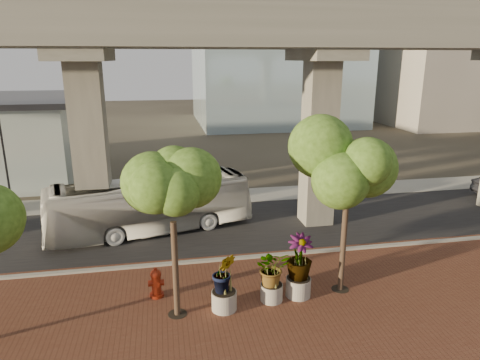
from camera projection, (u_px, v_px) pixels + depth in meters
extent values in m
plane|color=#342E26|center=(217.00, 244.00, 21.82)|extent=(160.00, 160.00, 0.00)
cube|color=brown|center=(248.00, 341.00, 14.25)|extent=(70.00, 13.00, 0.06)
cube|color=black|center=(212.00, 229.00, 23.70)|extent=(90.00, 8.00, 0.04)
cube|color=#9B9A90|center=(222.00, 260.00, 19.91)|extent=(70.00, 0.25, 0.16)
cube|color=#9B9A90|center=(202.00, 198.00, 28.90)|extent=(90.00, 3.00, 0.06)
cube|color=gray|center=(212.00, 27.00, 19.32)|extent=(72.00, 2.40, 1.80)
cube|color=gray|center=(204.00, 31.00, 22.34)|extent=(72.00, 2.40, 1.80)
cube|color=gray|center=(202.00, 5.00, 23.00)|extent=(72.00, 0.12, 1.00)
cube|color=#A39C93|center=(453.00, 37.00, 59.25)|extent=(18.00, 16.00, 24.00)
imported|color=silver|center=(151.00, 205.00, 22.97)|extent=(11.19, 4.98, 3.04)
cylinder|color=maroon|center=(157.00, 295.00, 16.90)|extent=(0.55, 0.55, 0.12)
cylinder|color=maroon|center=(156.00, 285.00, 16.77)|extent=(0.37, 0.37, 0.89)
sphere|color=maroon|center=(156.00, 274.00, 16.65)|extent=(0.43, 0.43, 0.43)
cylinder|color=maroon|center=(155.00, 270.00, 16.60)|extent=(0.12, 0.12, 0.15)
cylinder|color=maroon|center=(156.00, 283.00, 16.75)|extent=(0.61, 0.25, 0.25)
cylinder|color=#ACA69B|center=(272.00, 292.00, 16.55)|extent=(0.87, 0.87, 0.67)
imported|color=#335316|center=(272.00, 267.00, 16.26)|extent=(1.93, 1.93, 1.44)
cylinder|color=gray|center=(298.00, 287.00, 16.86)|extent=(0.98, 0.98, 0.76)
imported|color=#335316|center=(299.00, 257.00, 16.51)|extent=(2.40, 2.40, 1.80)
cylinder|color=gray|center=(224.00, 300.00, 15.94)|extent=(0.94, 0.94, 0.73)
imported|color=#335316|center=(224.00, 273.00, 15.62)|extent=(2.09, 2.09, 1.57)
cylinder|color=#483629|center=(175.00, 269.00, 15.22)|extent=(0.22, 0.22, 3.63)
cylinder|color=black|center=(178.00, 314.00, 15.72)|extent=(0.70, 0.70, 0.01)
cylinder|color=#483629|center=(343.00, 244.00, 16.87)|extent=(0.22, 0.22, 4.01)
cylinder|color=black|center=(340.00, 289.00, 17.42)|extent=(0.70, 0.70, 0.01)
cylinder|color=#2C2B30|center=(4.00, 152.00, 25.76)|extent=(0.13, 0.13, 7.26)
cylinder|color=#323137|center=(312.00, 131.00, 28.94)|extent=(0.15, 0.15, 8.72)
cube|color=#323137|center=(318.00, 64.00, 27.23)|extent=(0.16, 1.09, 0.16)
cube|color=silver|center=(321.00, 66.00, 26.74)|extent=(0.44, 0.22, 0.13)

